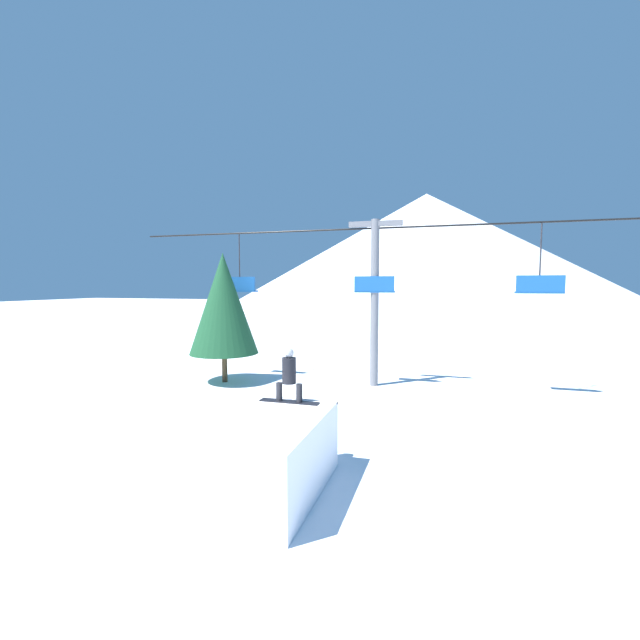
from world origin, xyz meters
TOP-DOWN VIEW (x-y plane):
  - ground_plane at (0.00, 0.00)m, footprint 220.00×220.00m
  - mountain_ridge at (0.00, 86.07)m, footprint 83.77×83.77m
  - snow_ramp at (0.51, 0.66)m, footprint 2.72×3.61m
  - snowboarder at (0.71, 2.04)m, footprint 1.54×0.35m
  - chairlift at (1.32, 11.42)m, footprint 23.82×0.44m
  - pine_tree_near at (-5.63, 10.15)m, footprint 3.23×3.23m

SIDE VIEW (x-z plane):
  - ground_plane at x=0.00m, z-range 0.00..0.00m
  - snow_ramp at x=0.51m, z-range 0.00..1.69m
  - snowboarder at x=0.71m, z-range 1.69..3.08m
  - pine_tree_near at x=-5.63m, z-range 0.68..6.81m
  - chairlift at x=1.32m, z-range 0.76..8.31m
  - mountain_ridge at x=0.00m, z-range 0.00..23.55m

